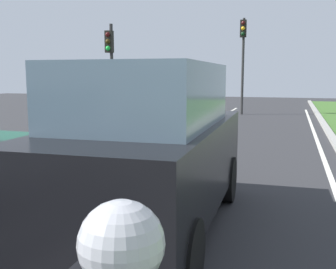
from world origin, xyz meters
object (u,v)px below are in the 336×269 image
car_suv_ahead (149,147)px  traffic_light_far_median (243,49)px  car_hatchback_far (102,119)px  traffic_light_overhead_left (110,58)px

car_suv_ahead → traffic_light_far_median: 17.29m
car_hatchback_far → traffic_light_far_median: size_ratio=0.72×
traffic_light_overhead_left → traffic_light_far_median: 7.99m
car_suv_ahead → traffic_light_overhead_left: size_ratio=1.06×
car_suv_ahead → traffic_light_far_median: (-0.81, 17.10, 2.37)m
car_suv_ahead → traffic_light_overhead_left: (-5.61, 10.75, 1.70)m
car_suv_ahead → car_hatchback_far: size_ratio=1.23×
car_suv_ahead → traffic_light_far_median: size_ratio=0.88×
car_suv_ahead → traffic_light_overhead_left: 12.25m
traffic_light_overhead_left → car_suv_ahead: bearing=-62.5°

